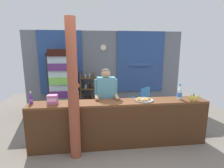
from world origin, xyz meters
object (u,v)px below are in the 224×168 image
timber_post (73,94)px  shopkeeper (106,95)px  bottle_shelf_rack (88,90)px  stall_counter (121,121)px  drink_fridge (61,79)px  soda_bottle_grape_soda (31,99)px  pastry_tray (144,100)px  snack_box_wafer (53,99)px  banana_bunch (193,98)px  soda_bottle_water (180,93)px  plastic_lawn_chair (142,99)px

timber_post → shopkeeper: (0.63, 0.68, -0.22)m
shopkeeper → bottle_shelf_rack: bearing=102.1°
stall_counter → timber_post: bearing=-166.0°
timber_post → bottle_shelf_rack: 2.72m
stall_counter → drink_fridge: size_ratio=1.82×
soda_bottle_grape_soda → pastry_tray: 2.20m
soda_bottle_grape_soda → snack_box_wafer: 0.41m
shopkeeper → soda_bottle_grape_soda: bearing=-168.3°
soda_bottle_grape_soda → snack_box_wafer: size_ratio=1.25×
pastry_tray → stall_counter: bearing=-170.5°
soda_bottle_grape_soda → timber_post: bearing=-24.2°
soda_bottle_grape_soda → banana_bunch: soda_bottle_grape_soda is taller
shopkeeper → snack_box_wafer: 1.11m
drink_fridge → shopkeeper: 2.04m
stall_counter → soda_bottle_water: size_ratio=10.99×
drink_fridge → banana_bunch: (2.92, -2.15, -0.07)m
timber_post → snack_box_wafer: size_ratio=13.17×
bottle_shelf_rack → shopkeeper: size_ratio=0.78×
stall_counter → banana_bunch: (1.47, -0.04, 0.43)m
plastic_lawn_chair → soda_bottle_grape_soda: 3.05m
stall_counter → pastry_tray: size_ratio=9.90×
shopkeeper → soda_bottle_water: bearing=-13.3°
timber_post → snack_box_wafer: (-0.43, 0.33, -0.17)m
drink_fridge → soda_bottle_water: (2.71, -2.00, 0.00)m
timber_post → snack_box_wafer: timber_post is taller
bottle_shelf_rack → pastry_tray: bottle_shelf_rack is taller
stall_counter → pastry_tray: bearing=9.5°
soda_bottle_grape_soda → pastry_tray: (2.19, -0.08, -0.08)m
timber_post → shopkeeper: 0.95m
snack_box_wafer → bottle_shelf_rack: bearing=74.8°
stall_counter → drink_fridge: drink_fridge is taller
bottle_shelf_rack → plastic_lawn_chair: 1.78m
plastic_lawn_chair → shopkeeper: bearing=-134.7°
soda_bottle_water → banana_bunch: bearing=-34.4°
drink_fridge → snack_box_wafer: 2.00m
plastic_lawn_chair → soda_bottle_water: soda_bottle_water is taller
shopkeeper → soda_bottle_grape_soda: (-1.46, -0.30, 0.06)m
soda_bottle_water → bottle_shelf_rack: bearing=129.5°
timber_post → shopkeeper: timber_post is taller
drink_fridge → plastic_lawn_chair: drink_fridge is taller
timber_post → plastic_lawn_chair: 2.66m
bottle_shelf_rack → stall_counter: bearing=-74.6°
stall_counter → soda_bottle_water: 1.35m
plastic_lawn_chair → pastry_tray: (-0.42, -1.55, 0.46)m
shopkeeper → stall_counter: bearing=-62.0°
timber_post → drink_fridge: bearing=104.1°
stall_counter → plastic_lawn_chair: stall_counter is taller
bottle_shelf_rack → snack_box_wafer: bearing=-105.2°
stall_counter → soda_bottle_water: soda_bottle_water is taller
stall_counter → drink_fridge: 2.61m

